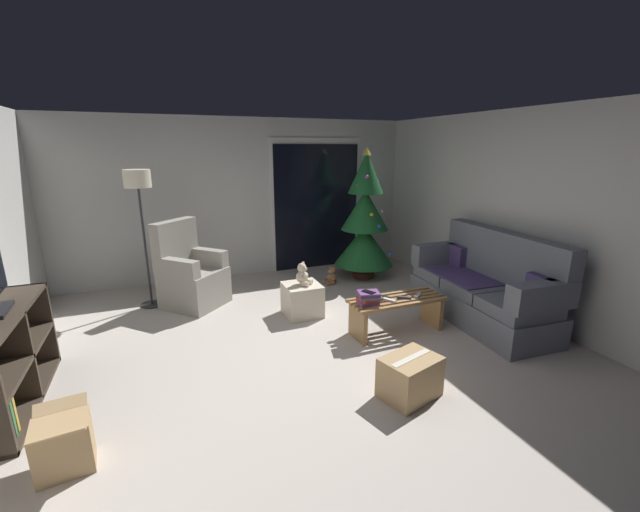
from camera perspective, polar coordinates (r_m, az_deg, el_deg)
The scene contains 21 objects.
ground_plane at distance 4.10m, azimuth -1.55°, elevation -14.55°, with size 7.00×7.00×0.00m, color #BCB2A8.
wall_back at distance 6.56m, azimuth -11.17°, elevation 8.09°, with size 5.72×0.12×2.50m, color beige.
wall_right at distance 5.34m, azimuth 28.53°, elevation 4.93°, with size 0.12×6.00×2.50m, color beige.
patio_door_frame at distance 6.86m, azimuth -0.52°, elevation 7.41°, with size 1.60×0.02×2.20m, color silver.
patio_door_glass at distance 6.85m, azimuth -0.46°, elevation 6.98°, with size 1.50×0.02×2.10m, color black.
couch at distance 5.22m, azimuth 22.56°, elevation -4.25°, with size 0.91×1.99×1.08m.
coffee_table at distance 4.61m, azimuth 10.94°, elevation -7.55°, with size 1.10×0.40×0.41m.
remote_silver at distance 4.67m, azimuth 13.87°, elevation -5.49°, with size 0.04×0.16×0.02m, color #ADADB2.
remote_white at distance 4.46m, azimuth 9.92°, elevation -6.25°, with size 0.04×0.16×0.02m, color silver.
remote_graphite at distance 4.57m, azimuth 11.99°, elevation -5.84°, with size 0.04×0.16×0.02m, color #333338.
remote_black at distance 4.55m, azimuth 9.07°, elevation -5.79°, with size 0.04×0.16×0.02m, color black.
book_stack at distance 4.32m, azimuth 7.05°, elevation -5.98°, with size 0.28×0.26×0.14m.
cell_phone at distance 4.28m, azimuth 7.00°, elevation -5.13°, with size 0.07×0.14×0.01m, color black.
christmas_tree at distance 6.32m, azimuth 6.44°, elevation 4.85°, with size 0.93×0.93×2.05m.
armchair at distance 5.53m, azimuth -18.08°, elevation -2.74°, with size 0.97×0.97×1.13m.
floor_lamp at distance 5.48m, azimuth -24.58°, elevation 8.32°, with size 0.32×0.32×1.78m.
ottoman at distance 5.01m, azimuth -2.57°, elevation -6.28°, with size 0.44×0.44×0.40m, color beige.
teddy_bear_cream at distance 4.89m, azimuth -2.50°, elevation -2.79°, with size 0.21×0.21×0.29m.
teddy_bear_chestnut_by_tree at distance 6.14m, azimuth 1.68°, elevation -2.94°, with size 0.20×0.20×0.29m.
cardboard_box_open_near_shelf at distance 3.29m, azimuth -32.92°, elevation -21.85°, with size 0.36×0.47×0.40m.
cardboard_box_taped_mid_floor at distance 3.57m, azimuth 12.79°, elevation -16.58°, with size 0.55×0.47×0.36m.
Camera 1 is at (-1.24, -3.33, 2.04)m, focal length 22.29 mm.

